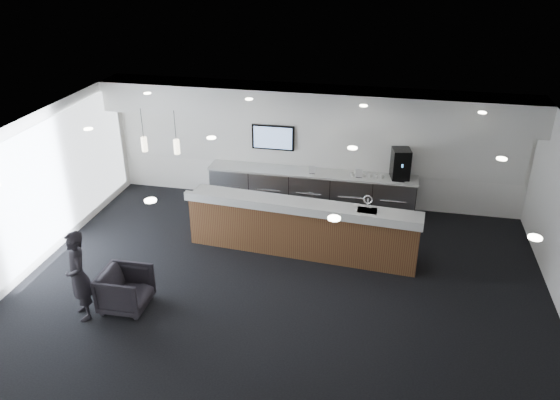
% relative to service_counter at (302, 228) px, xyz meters
% --- Properties ---
extents(ground, '(10.00, 10.00, 0.00)m').
position_rel_service_counter_xyz_m(ground, '(-0.15, -1.48, -0.58)').
color(ground, black).
rests_on(ground, ground).
extents(ceiling, '(10.00, 8.00, 0.02)m').
position_rel_service_counter_xyz_m(ceiling, '(-0.15, -1.48, 2.42)').
color(ceiling, black).
rests_on(ceiling, back_wall).
extents(back_wall, '(10.00, 0.02, 3.00)m').
position_rel_service_counter_xyz_m(back_wall, '(-0.15, 2.52, 0.92)').
color(back_wall, white).
rests_on(back_wall, ground).
extents(left_wall, '(0.02, 8.00, 3.00)m').
position_rel_service_counter_xyz_m(left_wall, '(-5.15, -1.48, 0.92)').
color(left_wall, white).
rests_on(left_wall, ground).
extents(soffit_bulkhead, '(10.00, 0.90, 0.70)m').
position_rel_service_counter_xyz_m(soffit_bulkhead, '(-0.15, 2.07, 2.07)').
color(soffit_bulkhead, white).
rests_on(soffit_bulkhead, back_wall).
extents(alcove_panel, '(9.80, 0.06, 1.40)m').
position_rel_service_counter_xyz_m(alcove_panel, '(-0.15, 2.49, 1.02)').
color(alcove_panel, white).
rests_on(alcove_panel, back_wall).
extents(window_blinds_wall, '(0.04, 7.36, 2.55)m').
position_rel_service_counter_xyz_m(window_blinds_wall, '(-5.11, -1.48, 0.92)').
color(window_blinds_wall, silver).
rests_on(window_blinds_wall, left_wall).
extents(back_credenza, '(5.06, 0.66, 0.95)m').
position_rel_service_counter_xyz_m(back_credenza, '(-0.15, 2.16, -0.10)').
color(back_credenza, '#9DA1A6').
rests_on(back_credenza, ground).
extents(wall_tv, '(1.05, 0.08, 0.62)m').
position_rel_service_counter_xyz_m(wall_tv, '(-1.15, 2.43, 1.07)').
color(wall_tv, black).
rests_on(wall_tv, back_wall).
extents(pendant_left, '(0.12, 0.12, 0.30)m').
position_rel_service_counter_xyz_m(pendant_left, '(-2.55, -0.68, 1.67)').
color(pendant_left, '#FFF0C6').
rests_on(pendant_left, ceiling).
extents(pendant_right, '(0.12, 0.12, 0.30)m').
position_rel_service_counter_xyz_m(pendant_right, '(-3.25, -0.68, 1.67)').
color(pendant_right, '#FFF0C6').
rests_on(pendant_right, ceiling).
extents(ceiling_can_lights, '(7.00, 5.00, 0.02)m').
position_rel_service_counter_xyz_m(ceiling_can_lights, '(-0.15, -1.48, 2.39)').
color(ceiling_can_lights, white).
rests_on(ceiling_can_lights, ceiling).
extents(service_counter, '(4.93, 1.19, 1.49)m').
position_rel_service_counter_xyz_m(service_counter, '(0.00, 0.00, 0.00)').
color(service_counter, '#512B1B').
rests_on(service_counter, ground).
extents(coffee_machine, '(0.48, 0.57, 0.71)m').
position_rel_service_counter_xyz_m(coffee_machine, '(1.93, 2.22, 0.73)').
color(coffee_machine, black).
rests_on(coffee_machine, back_credenza).
extents(info_sign_left, '(0.15, 0.04, 0.21)m').
position_rel_service_counter_xyz_m(info_sign_left, '(-0.11, 2.03, 0.48)').
color(info_sign_left, silver).
rests_on(info_sign_left, back_credenza).
extents(info_sign_right, '(0.17, 0.03, 0.22)m').
position_rel_service_counter_xyz_m(info_sign_right, '(1.00, 2.03, 0.49)').
color(info_sign_right, silver).
rests_on(info_sign_right, back_credenza).
extents(armchair, '(0.85, 0.82, 0.76)m').
position_rel_service_counter_xyz_m(armchair, '(-2.75, -2.55, -0.20)').
color(armchair, black).
rests_on(armchair, ground).
extents(lounge_guest, '(0.71, 0.72, 1.66)m').
position_rel_service_counter_xyz_m(lounge_guest, '(-3.37, -2.93, 0.26)').
color(lounge_guest, black).
rests_on(lounge_guest, ground).
extents(cup_0, '(0.10, 0.10, 0.09)m').
position_rel_service_counter_xyz_m(cup_0, '(1.54, 2.08, 0.42)').
color(cup_0, white).
rests_on(cup_0, back_credenza).
extents(cup_1, '(0.14, 0.14, 0.09)m').
position_rel_service_counter_xyz_m(cup_1, '(1.40, 2.08, 0.42)').
color(cup_1, white).
rests_on(cup_1, back_credenza).
extents(cup_2, '(0.12, 0.12, 0.09)m').
position_rel_service_counter_xyz_m(cup_2, '(1.26, 2.08, 0.42)').
color(cup_2, white).
rests_on(cup_2, back_credenza).
extents(cup_3, '(0.13, 0.13, 0.09)m').
position_rel_service_counter_xyz_m(cup_3, '(1.12, 2.08, 0.42)').
color(cup_3, white).
rests_on(cup_3, back_credenza).
extents(cup_4, '(0.14, 0.14, 0.09)m').
position_rel_service_counter_xyz_m(cup_4, '(0.98, 2.08, 0.42)').
color(cup_4, white).
rests_on(cup_4, back_credenza).
extents(cup_5, '(0.11, 0.11, 0.09)m').
position_rel_service_counter_xyz_m(cup_5, '(0.84, 2.08, 0.42)').
color(cup_5, white).
rests_on(cup_5, back_credenza).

